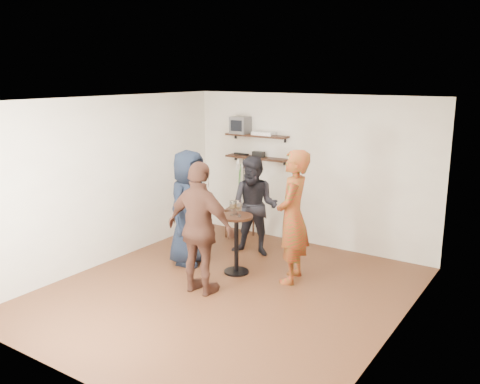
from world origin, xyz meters
name	(u,v)px	position (x,y,z in m)	size (l,w,h in m)	color
room	(226,200)	(0.00, 0.00, 1.30)	(4.58, 5.08, 2.68)	#482717
shelf_upper	(257,136)	(-1.00, 2.38, 1.85)	(1.20, 0.25, 0.04)	black
shelf_lower	(256,158)	(-1.00, 2.38, 1.45)	(1.20, 0.25, 0.04)	black
crt_monitor	(241,125)	(-1.34, 2.38, 2.02)	(0.32, 0.30, 0.30)	#59595B
dvd_deck	(264,133)	(-0.84, 2.38, 1.90)	(0.40, 0.24, 0.06)	silver
radio	(258,154)	(-0.96, 2.38, 1.52)	(0.22, 0.10, 0.10)	black
power_strip	(241,154)	(-1.36, 2.42, 1.48)	(0.30, 0.05, 0.03)	black
side_table	(240,213)	(-1.19, 2.13, 0.45)	(0.55, 0.55, 0.54)	black
vase_lilies	(240,192)	(-1.20, 2.13, 0.84)	(0.19, 0.19, 0.94)	silver
drinks_table	(236,236)	(-0.28, 0.65, 0.57)	(0.49, 0.49, 0.89)	black
wine_glass_fl	(232,205)	(-0.34, 0.63, 1.04)	(0.07, 0.07, 0.22)	silver
wine_glass_fr	(239,207)	(-0.20, 0.61, 1.03)	(0.07, 0.07, 0.21)	silver
wine_glass_bl	(237,205)	(-0.31, 0.71, 1.04)	(0.07, 0.07, 0.21)	silver
wine_glass_br	(239,207)	(-0.24, 0.68, 1.02)	(0.06, 0.06, 0.19)	silver
person_plaid	(293,217)	(0.55, 0.85, 0.95)	(0.70, 0.46, 1.91)	red
person_dark	(255,207)	(-0.47, 1.47, 0.82)	(0.79, 0.62, 1.64)	black
person_navy	(189,208)	(-1.12, 0.59, 0.90)	(0.88, 0.57, 1.80)	black
person_brown	(201,229)	(-0.28, -0.20, 0.91)	(1.06, 0.44, 1.81)	#4E2D21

